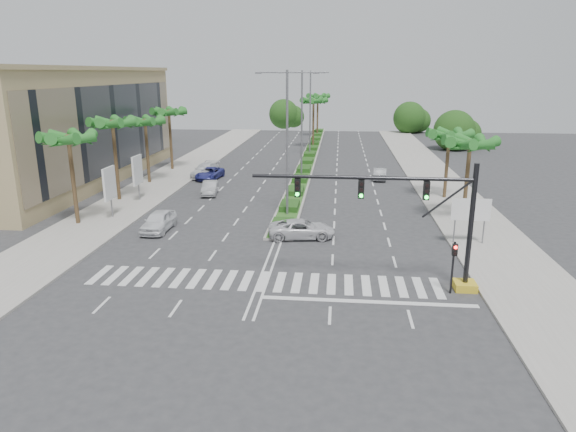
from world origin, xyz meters
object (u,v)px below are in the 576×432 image
(car_parked_b, at_px, (210,188))
(car_parked_a, at_px, (159,221))
(car_parked_c, at_px, (210,173))
(car_crossing, at_px, (302,229))
(car_right, at_px, (380,174))
(car_parked_d, at_px, (205,170))

(car_parked_b, bearing_deg, car_parked_a, -102.16)
(car_parked_c, height_order, car_crossing, car_crossing)
(car_parked_b, bearing_deg, car_right, 19.80)
(car_parked_b, relative_size, car_right, 0.98)
(car_parked_a, distance_m, car_right, 28.29)
(car_parked_b, xyz_separation_m, car_parked_c, (-1.89, 7.43, -0.01))
(car_parked_b, distance_m, car_parked_c, 7.67)
(car_parked_b, distance_m, car_parked_d, 9.12)
(car_crossing, relative_size, car_right, 1.19)
(car_parked_d, relative_size, car_crossing, 1.08)
(car_parked_c, bearing_deg, car_parked_b, -69.30)
(car_parked_a, distance_m, car_parked_b, 12.41)
(car_crossing, bearing_deg, car_right, -26.47)
(car_parked_b, distance_m, car_crossing, 16.54)
(car_parked_a, height_order, car_parked_b, car_parked_a)
(car_parked_c, bearing_deg, car_parked_d, 130.50)
(car_parked_a, bearing_deg, car_parked_d, 95.37)
(car_parked_c, height_order, car_right, car_right)
(car_parked_a, distance_m, car_parked_d, 21.15)
(car_parked_a, xyz_separation_m, car_parked_d, (-1.81, 21.07, 0.01))
(car_parked_c, bearing_deg, car_right, 11.43)
(car_parked_d, height_order, car_right, car_parked_d)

